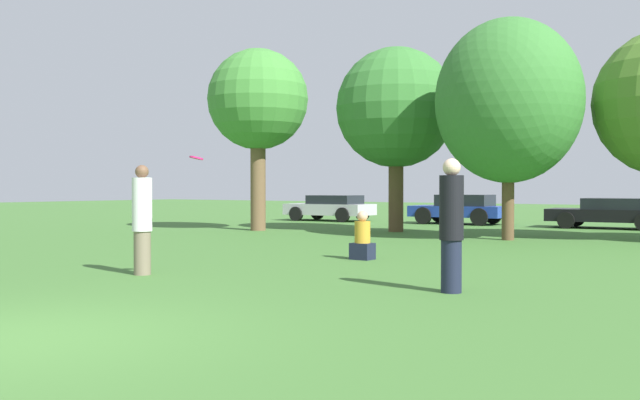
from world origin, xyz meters
The scene contains 11 objects.
ground_plane centered at (0.00, 0.00, 0.00)m, with size 120.00×120.00×0.00m, color #3D6B2D.
person_thrower centered at (-2.95, 4.32, 0.97)m, with size 0.34×0.34×1.90m.
person_catcher centered at (2.34, 5.38, 0.99)m, with size 0.35×0.35×1.93m.
frisbee centered at (-1.60, 4.25, 1.99)m, with size 0.23×0.23×0.09m.
bystander_sitting centered at (-1.13, 8.71, 0.41)m, with size 0.44×0.37×1.02m.
tree_0 centered at (-9.33, 15.33, 4.54)m, with size 3.53×3.53×6.37m.
tree_1 centered at (-4.99, 17.42, 4.21)m, with size 4.09×4.09×6.28m.
tree_2 centered at (-0.50, 15.81, 3.99)m, with size 4.18×4.18×6.36m.
parked_car_silver centered at (-11.16, 22.77, 0.62)m, with size 3.97×2.20×1.16m.
parked_car_blue centered at (-5.16, 23.37, 0.65)m, with size 3.91×2.10×1.22m.
parked_car_black centered at (0.68, 23.49, 0.60)m, with size 4.32×2.16×1.12m.
Camera 1 is at (6.52, -4.15, 1.52)m, focal length 40.02 mm.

